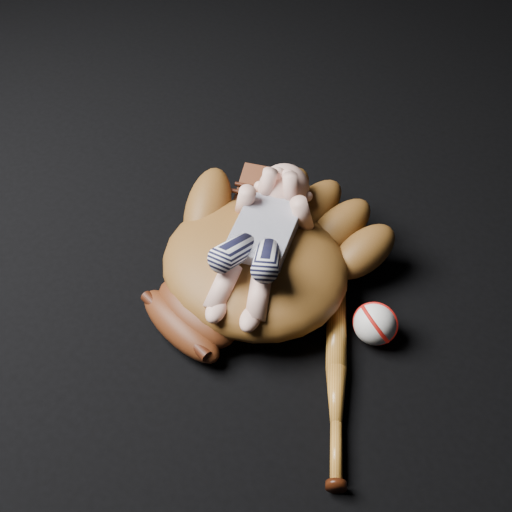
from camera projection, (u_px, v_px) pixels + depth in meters
name	position (u px, v px, depth m)	size (l,w,h in m)	color
baseball_glove	(255.00, 259.00, 1.18)	(0.45, 0.51, 0.16)	#5B3513
newborn_baby	(259.00, 239.00, 1.14)	(0.17, 0.37, 0.15)	#E6A994
baseball_bat	(336.00, 380.00, 1.07)	(0.04, 0.38, 0.04)	#A86720
baseball	(375.00, 324.00, 1.13)	(0.08, 0.08, 0.08)	white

